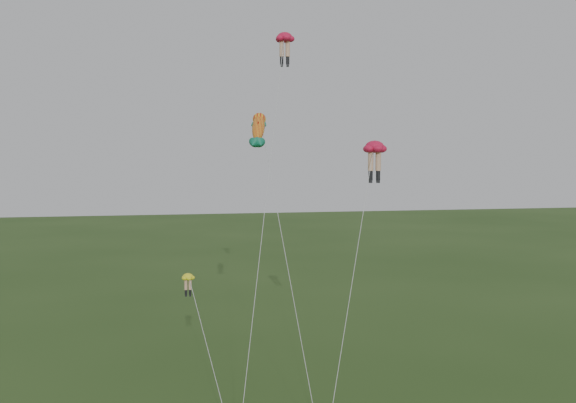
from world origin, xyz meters
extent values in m
ellipsoid|color=red|center=(2.14, 8.73, 22.93)|extent=(1.51, 1.51, 0.66)
cylinder|color=#E7AE88|center=(1.94, 8.76, 22.16)|extent=(0.29, 0.29, 1.00)
cylinder|color=black|center=(1.94, 8.76, 21.41)|extent=(0.23, 0.23, 0.50)
cube|color=black|center=(1.94, 8.76, 21.08)|extent=(0.21, 0.31, 0.15)
cylinder|color=#E7AE88|center=(2.34, 8.70, 22.16)|extent=(0.29, 0.29, 1.00)
cylinder|color=black|center=(2.34, 8.70, 21.41)|extent=(0.23, 0.23, 0.50)
cube|color=black|center=(2.34, 8.70, 21.08)|extent=(0.21, 0.31, 0.15)
cylinder|color=silver|center=(-0.27, 3.18, 11.74)|extent=(4.87, 11.13, 23.05)
ellipsoid|color=red|center=(6.00, 2.03, 15.58)|extent=(1.69, 1.69, 0.72)
cylinder|color=#E7AE88|center=(5.79, 2.07, 14.73)|extent=(0.32, 0.32, 1.09)
cylinder|color=black|center=(5.79, 2.07, 13.91)|extent=(0.25, 0.25, 0.55)
cube|color=black|center=(5.79, 2.07, 13.56)|extent=(0.24, 0.35, 0.16)
cylinder|color=#E7AE88|center=(6.22, 1.98, 14.73)|extent=(0.32, 0.32, 1.09)
cylinder|color=black|center=(6.22, 1.98, 13.91)|extent=(0.25, 0.25, 0.55)
cube|color=black|center=(6.22, 1.98, 13.56)|extent=(0.24, 0.35, 0.16)
cylinder|color=silver|center=(3.81, -0.56, 8.07)|extent=(4.43, 5.21, 15.72)
ellipsoid|color=#FCF520|center=(-4.59, 4.74, 7.93)|extent=(0.88, 0.88, 0.40)
cylinder|color=#E7AE88|center=(-4.72, 4.75, 7.45)|extent=(0.18, 0.18, 0.62)
cylinder|color=black|center=(-4.72, 4.75, 6.99)|extent=(0.14, 0.14, 0.31)
cube|color=black|center=(-4.72, 4.75, 6.79)|extent=(0.12, 0.19, 0.09)
cylinder|color=#E7AE88|center=(-4.47, 4.73, 7.45)|extent=(0.18, 0.18, 0.62)
cylinder|color=black|center=(-4.47, 4.73, 6.99)|extent=(0.14, 0.14, 0.31)
cube|color=black|center=(-4.47, 4.73, 6.79)|extent=(0.12, 0.19, 0.09)
cylinder|color=silver|center=(-3.70, 1.08, 4.17)|extent=(1.82, 7.34, 7.93)
ellipsoid|color=yellow|center=(0.08, 7.09, 16.90)|extent=(1.60, 3.22, 2.47)
sphere|color=yellow|center=(0.08, 7.09, 16.90)|extent=(1.17, 1.42, 1.25)
cone|color=#127757|center=(0.08, 7.09, 16.90)|extent=(0.95, 1.27, 1.22)
cone|color=#127757|center=(0.08, 7.09, 16.90)|extent=(0.95, 1.27, 1.22)
cone|color=#127757|center=(0.08, 7.09, 16.90)|extent=(0.54, 0.71, 0.68)
cone|color=#127757|center=(0.08, 7.09, 16.90)|extent=(0.54, 0.71, 0.68)
cone|color=#B51E13|center=(0.08, 7.09, 16.90)|extent=(0.58, 0.73, 0.66)
cylinder|color=silver|center=(0.81, 2.26, 8.56)|extent=(1.49, 9.70, 16.70)
camera|label=1|loc=(-7.01, -33.17, 14.67)|focal=40.00mm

